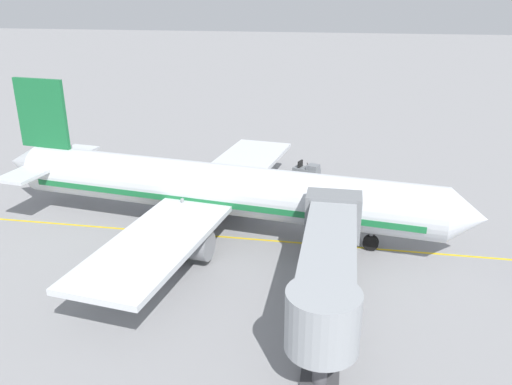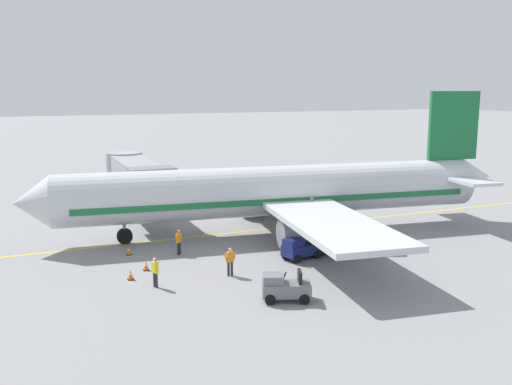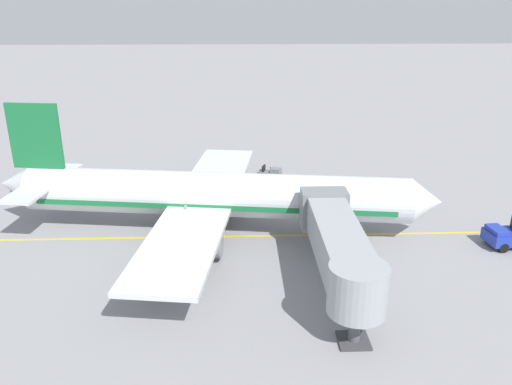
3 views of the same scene
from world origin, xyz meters
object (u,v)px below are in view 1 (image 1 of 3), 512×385
jet_bridge (329,261)px  ground_crew_marshaller (369,189)px  ground_crew_loader (317,187)px  baggage_tug_lead (307,171)px  safety_cone_wing_tip (367,210)px  baggage_cart_front (228,187)px  baggage_tug_trailing (254,191)px  parked_airliner (217,189)px  safety_cone_nose_left (381,205)px  baggage_cart_second_in_train (196,184)px  ground_crew_wing_walker (333,212)px  safety_cone_nose_right (373,229)px

jet_bridge → ground_crew_marshaller: size_ratio=8.43×
jet_bridge → ground_crew_loader: 18.24m
baggage_tug_lead → safety_cone_wing_tip: size_ratio=4.68×
baggage_tug_lead → ground_crew_marshaller: bearing=51.0°
baggage_tug_lead → ground_crew_loader: 4.95m
jet_bridge → baggage_cart_front: jet_bridge is taller
ground_crew_loader → ground_crew_marshaller: bearing=92.4°
baggage_tug_trailing → baggage_cart_front: (0.14, -2.30, 0.24)m
parked_airliner → baggage_tug_lead: parked_airliner is taller
parked_airliner → safety_cone_nose_left: parked_airliner is taller
baggage_tug_trailing → ground_crew_loader: 5.48m
ground_crew_loader → ground_crew_marshaller: (-0.19, 4.48, 0.00)m
parked_airliner → ground_crew_loader: size_ratio=22.08×
parked_airliner → baggage_cart_second_in_train: parked_airliner is taller
ground_crew_loader → safety_cone_wing_tip: (2.94, 4.33, -0.66)m
ground_crew_wing_walker → baggage_cart_front: bearing=-112.9°
baggage_cart_front → baggage_tug_lead: bearing=134.3°
parked_airliner → baggage_cart_second_in_train: size_ratio=12.73×
baggage_cart_second_in_train → safety_cone_nose_right: size_ratio=4.97×
baggage_cart_second_in_train → safety_cone_nose_left: 16.12m
ground_crew_wing_walker → safety_cone_nose_right: size_ratio=2.86×
baggage_cart_second_in_train → safety_cone_nose_left: size_ratio=4.97×
parked_airliner → baggage_tug_trailing: (-6.59, 1.63, -2.47)m
jet_bridge → ground_crew_loader: jet_bridge is taller
baggage_tug_lead → safety_cone_nose_right: 12.84m
baggage_tug_lead → ground_crew_wing_walker: size_ratio=1.64×
baggage_cart_front → safety_cone_wing_tip: 12.06m
baggage_tug_lead → ground_crew_marshaller: size_ratio=1.64×
ground_crew_loader → baggage_cart_second_in_train: bearing=-84.0°
baggage_cart_second_in_train → safety_cone_nose_right: (5.47, 15.29, -0.66)m
ground_crew_marshaller → safety_cone_nose_right: (6.78, 0.22, -0.66)m
baggage_tug_lead → baggage_tug_trailing: 7.35m
baggage_cart_front → ground_crew_wing_walker: ground_crew_wing_walker is taller
parked_airliner → ground_crew_loader: 10.74m
baggage_tug_lead → ground_crew_marshaller: 7.32m
baggage_cart_second_in_train → parked_airliner: bearing=28.3°
baggage_cart_second_in_train → ground_crew_wing_walker: bearing=70.9°
ground_crew_loader → safety_cone_wing_tip: bearing=55.9°
baggage_cart_front → safety_cone_wing_tip: (1.49, 11.94, -0.66)m
baggage_tug_lead → ground_crew_wing_walker: 10.53m
safety_cone_nose_right → baggage_cart_second_in_train: bearing=-109.7°
baggage_cart_second_in_train → safety_cone_nose_left: baggage_cart_second_in_train is taller
baggage_tug_lead → safety_cone_wing_tip: bearing=35.6°
jet_bridge → baggage_tug_trailing: size_ratio=5.24×
ground_crew_wing_walker → ground_crew_marshaller: (-5.53, 2.87, 0.00)m
jet_bridge → ground_crew_marshaller: jet_bridge is taller
parked_airliner → ground_crew_wing_walker: size_ratio=22.08×
baggage_cart_second_in_train → safety_cone_nose_right: 16.25m
baggage_tug_lead → baggage_tug_trailing: size_ratio=1.02×
baggage_cart_front → safety_cone_wing_tip: bearing=82.9°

